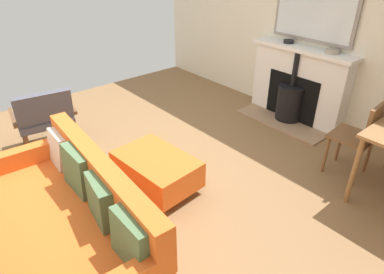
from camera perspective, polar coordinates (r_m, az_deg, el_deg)
ground_plane at (r=3.62m, az=-9.62°, el=-7.85°), size 5.54×5.57×0.01m
wall_left at (r=4.93m, az=18.82°, el=18.28°), size 0.12×5.57×2.63m
fireplace at (r=4.90m, az=17.24°, el=7.87°), size 0.63×1.45×1.02m
mirror_over_mantel at (r=4.74m, az=20.37°, el=20.96°), size 0.04×1.14×1.01m
mantel_bowl_near at (r=4.89m, az=16.06°, el=15.31°), size 0.14×0.14×0.04m
mantel_bowl_far at (r=4.58m, az=22.66°, el=13.28°), size 0.17×0.17×0.05m
sofa at (r=2.82m, az=-20.47°, el=-13.31°), size 1.03×1.91×0.80m
ottoman at (r=3.41m, az=-6.02°, el=-5.37°), size 0.61×0.88×0.36m
armchair_accent at (r=4.27m, az=-23.75°, el=3.39°), size 0.75×0.69×0.80m
dining_chair_near_fireplace at (r=3.82m, az=26.75°, el=0.47°), size 0.43×0.43×0.86m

